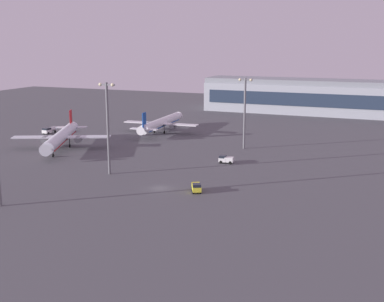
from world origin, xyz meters
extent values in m
plane|color=#4C4C51|center=(0.00, 0.00, 0.00)|extent=(416.00, 416.00, 0.00)
cube|color=#9EA3AD|center=(40.88, 141.03, 7.00)|extent=(157.00, 22.00, 14.00)
cube|color=#263347|center=(40.88, 129.83, 7.70)|extent=(150.72, 0.40, 6.16)
cube|color=gray|center=(40.88, 141.03, 15.20)|extent=(157.00, 19.80, 2.40)
cylinder|color=silver|center=(-48.69, 27.59, 4.05)|extent=(17.95, 34.02, 3.76)
cone|color=silver|center=(-40.94, 10.26, 4.05)|extent=(4.23, 3.62, 3.57)
cone|color=silver|center=(-56.51, 45.09, 4.05)|extent=(4.22, 3.91, 3.38)
cube|color=silver|center=(-49.09, 28.49, 3.85)|extent=(30.49, 16.52, 0.35)
cube|color=silver|center=(-55.75, 43.38, 4.25)|extent=(10.89, 6.60, 0.35)
cube|color=red|center=(-55.62, 43.11, 7.26)|extent=(1.56, 3.01, 6.42)
cylinder|color=slate|center=(-44.13, 30.71, 3.16)|extent=(3.44, 4.14, 2.17)
cylinder|color=slate|center=(-54.05, 26.27, 3.16)|extent=(3.44, 4.14, 2.17)
cube|color=red|center=(-48.69, 27.59, 3.02)|extent=(16.45, 31.26, 0.36)
cylinder|color=#333338|center=(-44.04, 17.19, 2.30)|extent=(0.28, 0.28, 3.51)
cylinder|color=black|center=(-44.04, 17.19, 0.54)|extent=(0.80, 1.15, 1.09)
cylinder|color=#333338|center=(-47.71, 30.73, 2.30)|extent=(0.28, 0.28, 3.51)
cylinder|color=black|center=(-47.71, 30.73, 0.54)|extent=(0.80, 1.15, 1.09)
cylinder|color=#333338|center=(-51.68, 28.96, 2.30)|extent=(0.28, 0.28, 3.51)
cylinder|color=black|center=(-51.68, 28.96, 0.54)|extent=(0.80, 1.15, 1.09)
cylinder|color=white|center=(-31.42, 67.31, 3.79)|extent=(5.18, 33.41, 3.51)
cone|color=white|center=(-32.31, 85.04, 3.79)|extent=(3.44, 2.38, 3.34)
cone|color=white|center=(-30.52, 49.40, 3.79)|extent=(3.29, 2.74, 3.16)
cube|color=white|center=(-31.37, 66.39, 3.61)|extent=(29.73, 5.18, 0.32)
cube|color=white|center=(-30.61, 51.16, 3.97)|extent=(10.27, 2.73, 0.32)
cube|color=#19479E|center=(-30.62, 51.43, 6.79)|extent=(0.43, 2.97, 6.01)
cylinder|color=slate|center=(-36.45, 66.13, 2.96)|extent=(2.20, 3.43, 2.03)
cylinder|color=slate|center=(-26.29, 66.65, 2.96)|extent=(2.20, 3.43, 2.03)
cube|color=#19479E|center=(-31.42, 67.31, 2.82)|extent=(4.69, 30.74, 0.33)
cylinder|color=#333338|center=(-31.95, 77.95, 2.15)|extent=(0.26, 0.26, 3.28)
cylinder|color=black|center=(-31.95, 77.95, 0.51)|extent=(0.42, 1.03, 1.02)
cylinder|color=#333338|center=(-33.33, 64.90, 2.15)|extent=(0.26, 0.26, 3.28)
cylinder|color=black|center=(-33.33, 64.90, 0.51)|extent=(0.42, 1.03, 1.02)
cylinder|color=#333338|center=(-29.27, 65.11, 2.15)|extent=(0.26, 0.26, 3.28)
cylinder|color=black|center=(-29.27, 65.11, 0.51)|extent=(0.42, 1.03, 1.02)
cube|color=yellow|center=(9.60, -0.26, 1.00)|extent=(2.73, 2.78, 1.10)
cube|color=#1E232D|center=(9.60, -0.26, 1.90)|extent=(2.48, 2.48, 0.70)
cube|color=yellow|center=(8.74, 1.43, 1.15)|extent=(2.80, 3.01, 1.40)
cylinder|color=black|center=(10.49, -0.14, 0.45)|extent=(0.67, 0.94, 0.90)
cylinder|color=black|center=(8.97, -0.91, 0.45)|extent=(0.67, 0.94, 0.90)
cylinder|color=black|center=(9.27, 2.26, 0.45)|extent=(0.67, 0.94, 0.90)
cylinder|color=black|center=(7.76, 1.49, 0.45)|extent=(0.67, 0.94, 0.90)
cube|color=white|center=(-70.20, 47.73, 1.05)|extent=(2.59, 3.15, 1.20)
cube|color=#1E232D|center=(-70.20, 47.73, 2.00)|extent=(2.38, 2.78, 0.70)
cylinder|color=silver|center=(-70.02, 50.43, 1.44)|extent=(2.08, 4.31, 1.80)
cylinder|color=black|center=(-69.18, 47.24, 0.45)|extent=(0.36, 0.92, 0.90)
cylinder|color=black|center=(-71.27, 47.38, 0.45)|extent=(0.36, 0.92, 0.90)
cylinder|color=black|center=(-68.92, 51.08, 0.45)|extent=(0.36, 0.92, 0.90)
cylinder|color=black|center=(-71.02, 51.22, 0.45)|extent=(0.36, 0.92, 0.90)
cube|color=white|center=(6.01, 29.49, 1.00)|extent=(2.27, 2.18, 1.10)
cube|color=#1E232D|center=(6.01, 29.49, 1.90)|extent=(2.00, 2.00, 0.70)
cube|color=white|center=(7.89, 29.66, 1.15)|extent=(2.56, 2.13, 1.40)
cylinder|color=black|center=(5.79, 28.62, 0.45)|extent=(0.92, 0.38, 0.90)
cylinder|color=black|center=(5.64, 30.31, 0.45)|extent=(0.92, 0.38, 0.90)
cylinder|color=black|center=(8.47, 28.86, 0.45)|extent=(0.92, 0.38, 0.90)
cylinder|color=black|center=(8.32, 30.55, 0.45)|extent=(0.92, 0.38, 0.90)
cylinder|color=slate|center=(6.20, 50.72, 11.49)|extent=(0.70, 0.70, 22.98)
cube|color=slate|center=(6.20, 50.72, 22.38)|extent=(4.80, 0.40, 0.40)
sphere|color=#F9EAB2|center=(4.40, 50.72, 22.38)|extent=(0.90, 0.90, 0.90)
sphere|color=#F9EAB2|center=(8.00, 50.72, 22.38)|extent=(0.90, 0.90, 0.90)
cylinder|color=slate|center=(-17.98, 6.81, 12.09)|extent=(0.70, 0.70, 24.18)
cube|color=slate|center=(-17.98, 6.81, 23.58)|extent=(4.80, 0.40, 0.40)
sphere|color=#F9EAB2|center=(-19.78, 6.81, 23.58)|extent=(0.90, 0.90, 0.90)
sphere|color=#F9EAB2|center=(-16.18, 6.81, 23.58)|extent=(0.90, 0.90, 0.90)
camera|label=1|loc=(49.45, -102.14, 34.50)|focal=46.18mm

